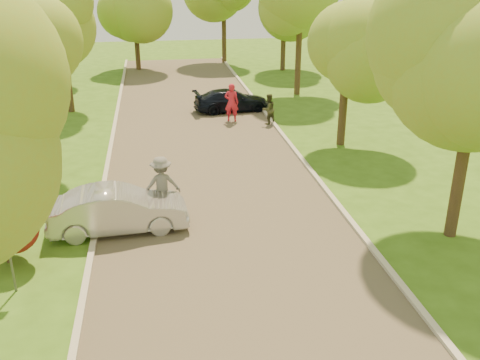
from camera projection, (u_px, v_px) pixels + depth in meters
road at (220, 209)px, 18.27m from camera, size 8.00×60.00×0.01m
curb_left at (98, 216)px, 17.64m from camera, size 0.18×60.00×0.12m
curb_right at (333, 199)px, 18.86m from camera, size 0.18×60.00×0.12m
street_sign at (6, 237)px, 13.15m from camera, size 0.55×0.06×2.17m
red_shrub at (3, 228)px, 14.62m from camera, size 1.70×1.70×1.95m
tree_l_midb at (15, 59)px, 19.14m from camera, size 4.30×4.20×6.62m
tree_l_far at (63, 10)px, 27.99m from camera, size 4.92×4.80×7.79m
tree_r_midb at (353, 36)px, 22.87m from camera, size 4.51×4.40×7.01m
tree_bg_a at (43, 2)px, 34.99m from camera, size 5.12×5.00×7.72m
tree_bg_c at (137, 2)px, 39.65m from camera, size 4.92×4.80×7.33m
silver_sedan at (118, 210)px, 16.58m from camera, size 4.36×1.74×1.41m
dark_sedan at (231, 100)px, 29.91m from camera, size 4.37×2.14×1.22m
longboard at (163, 212)px, 17.83m from camera, size 0.39×1.01×0.11m
skateboarder at (162, 185)px, 17.46m from camera, size 1.31×0.85×1.92m
person_striped at (232, 103)px, 27.83m from camera, size 0.84×0.67×2.01m
person_olive at (268, 109)px, 27.45m from camera, size 0.95×0.88×1.57m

